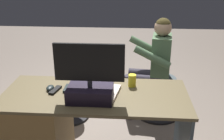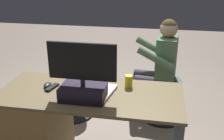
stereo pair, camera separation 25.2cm
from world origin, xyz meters
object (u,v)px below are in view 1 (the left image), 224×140
(desk, at_px, (50,127))
(monitor, at_px, (90,84))
(office_chair_teddy, at_px, (67,96))
(visitor_chair, at_px, (158,95))
(tv_remote, at_px, (55,90))
(cup, at_px, (132,80))
(computer_mouse, at_px, (50,88))
(person, at_px, (154,60))
(keyboard, at_px, (90,89))
(teddy_bear, at_px, (65,69))

(desk, distance_m, monitor, 0.61)
(office_chair_teddy, xyz_separation_m, visitor_chair, (-1.05, -0.13, -0.01))
(tv_remote, bearing_deg, visitor_chair, -122.34)
(monitor, bearing_deg, cup, -139.50)
(computer_mouse, xyz_separation_m, office_chair_teddy, (0.07, -0.77, -0.48))
(tv_remote, bearing_deg, person, -120.14)
(keyboard, bearing_deg, teddy_bear, -62.95)
(visitor_chair, height_order, person, person)
(monitor, relative_size, computer_mouse, 5.33)
(person, bearing_deg, cup, 72.90)
(cup, bearing_deg, desk, 13.25)
(person, bearing_deg, visitor_chair, -172.90)
(office_chair_teddy, distance_m, visitor_chair, 1.06)
(cup, bearing_deg, monitor, 40.50)
(keyboard, relative_size, computer_mouse, 4.38)
(monitor, height_order, computer_mouse, monitor)
(desk, height_order, computer_mouse, computer_mouse)
(cup, bearing_deg, teddy_bear, -42.17)
(computer_mouse, bearing_deg, monitor, 157.19)
(computer_mouse, height_order, office_chair_teddy, computer_mouse)
(office_chair_teddy, distance_m, person, 1.07)
(monitor, xyz_separation_m, teddy_bear, (0.42, -0.93, -0.26))
(cup, bearing_deg, office_chair_teddy, -41.72)
(desk, distance_m, office_chair_teddy, 0.83)
(desk, xyz_separation_m, teddy_bear, (0.05, -0.83, 0.21))
(person, bearing_deg, tv_remote, 46.74)
(office_chair_teddy, relative_size, person, 0.43)
(person, bearing_deg, teddy_bear, 6.49)
(visitor_chair, bearing_deg, computer_mouse, 42.59)
(computer_mouse, xyz_separation_m, visitor_chair, (-0.98, -0.90, -0.49))
(cup, height_order, office_chair_teddy, cup)
(monitor, xyz_separation_m, keyboard, (0.03, -0.17, -0.13))
(desk, height_order, tv_remote, tv_remote)
(teddy_bear, bearing_deg, visitor_chair, -173.46)
(visitor_chair, bearing_deg, cup, 68.00)
(office_chair_teddy, bearing_deg, teddy_bear, -90.00)
(computer_mouse, bearing_deg, office_chair_teddy, -85.11)
(cup, relative_size, office_chair_teddy, 0.21)
(desk, relative_size, visitor_chair, 2.85)
(computer_mouse, distance_m, office_chair_teddy, 0.91)
(keyboard, relative_size, office_chair_teddy, 0.84)
(monitor, bearing_deg, person, -117.91)
(cup, xyz_separation_m, visitor_chair, (-0.32, -0.78, -0.52))
(keyboard, bearing_deg, office_chair_teddy, -62.63)
(monitor, height_order, visitor_chair, monitor)
(keyboard, distance_m, tv_remote, 0.28)
(keyboard, height_order, person, person)
(desk, height_order, monitor, monitor)
(teddy_bear, bearing_deg, computer_mouse, 94.83)
(monitor, distance_m, computer_mouse, 0.40)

